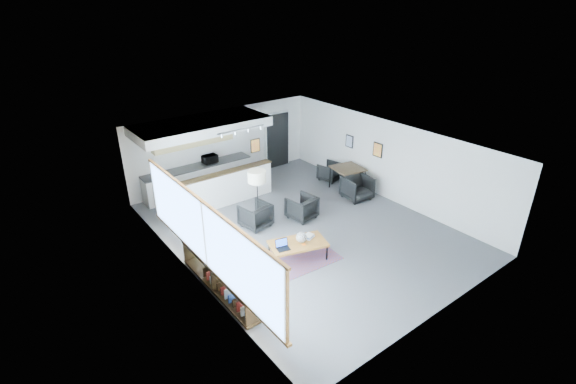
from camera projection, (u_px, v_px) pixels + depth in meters
room at (303, 188)px, 11.56m from camera, size 7.02×9.02×2.62m
window at (205, 236)px, 8.95m from camera, size 0.10×5.95×1.66m
console at (219, 280)px, 9.42m from camera, size 0.35×3.00×0.80m
kitchenette at (203, 157)px, 13.53m from camera, size 4.20×1.96×2.60m
doorway at (277, 140)px, 16.09m from camera, size 1.10×0.12×2.15m
track_light at (241, 130)px, 12.29m from camera, size 1.60×0.07×0.15m
wall_art_lower at (378, 150)px, 13.64m from camera, size 0.03×0.38×0.48m
wall_art_upper at (349, 141)px, 14.59m from camera, size 0.03×0.34×0.44m
kilim_rug at (298, 258)px, 10.76m from camera, size 2.07×1.48×0.01m
coffee_table at (298, 244)px, 10.57m from camera, size 1.60×1.15×0.47m
laptop at (282, 246)px, 10.30m from camera, size 0.37×0.33×0.23m
ceramic_pot at (301, 237)px, 10.52m from camera, size 0.28×0.28×0.28m
book_stack at (309, 236)px, 10.76m from camera, size 0.34×0.31×0.09m
coaster at (304, 244)px, 10.47m from camera, size 0.11×0.11×0.01m
armchair_left at (255, 214)px, 12.07m from camera, size 0.88×0.84×0.79m
armchair_right at (302, 206)px, 12.53m from camera, size 0.86×0.82×0.78m
floor_lamp at (257, 179)px, 11.51m from camera, size 0.65×0.65×1.79m
dining_table at (348, 170)px, 14.21m from camera, size 1.11×1.11×0.82m
dining_chair_near at (357, 189)px, 13.73m from camera, size 0.79×0.75×0.74m
dining_chair_far at (330, 172)px, 15.16m from camera, size 0.72×0.69×0.61m
microwave at (210, 158)px, 14.23m from camera, size 0.51×0.30×0.33m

